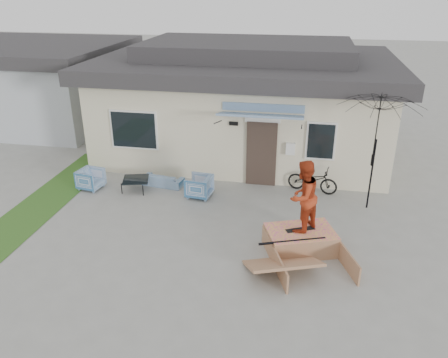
% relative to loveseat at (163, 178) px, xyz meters
% --- Properties ---
extents(ground, '(90.00, 90.00, 0.00)m').
position_rel_loveseat_xyz_m(ground, '(2.09, -3.83, -0.26)').
color(ground, gray).
rests_on(ground, ground).
extents(grass_strip, '(1.40, 8.00, 0.01)m').
position_rel_loveseat_xyz_m(grass_strip, '(-3.11, -1.83, -0.26)').
color(grass_strip, '#2D591F').
rests_on(grass_strip, ground).
extents(house, '(10.80, 8.49, 4.10)m').
position_rel_loveseat_xyz_m(house, '(2.09, 4.16, 1.68)').
color(house, beige).
rests_on(house, ground).
extents(neighbor_house, '(8.60, 7.60, 3.50)m').
position_rel_loveseat_xyz_m(neighbor_house, '(-8.41, 6.17, 1.52)').
color(neighbor_house, '#ABB2BA').
rests_on(neighbor_house, ground).
extents(loveseat, '(1.38, 0.59, 0.52)m').
position_rel_loveseat_xyz_m(loveseat, '(0.00, 0.00, 0.00)').
color(loveseat, '#245E92').
rests_on(loveseat, ground).
extents(armchair_left, '(0.76, 0.79, 0.72)m').
position_rel_loveseat_xyz_m(armchair_left, '(-2.17, -0.67, 0.10)').
color(armchair_left, '#245E92').
rests_on(armchair_left, ground).
extents(armchair_right, '(0.75, 0.79, 0.74)m').
position_rel_loveseat_xyz_m(armchair_right, '(1.34, -0.59, 0.11)').
color(armchair_right, '#245E92').
rests_on(armchair_right, ground).
extents(coffee_table, '(0.96, 0.96, 0.38)m').
position_rel_loveseat_xyz_m(coffee_table, '(-0.72, -0.51, -0.07)').
color(coffee_table, black).
rests_on(coffee_table, ground).
extents(bicycle, '(1.64, 0.87, 0.99)m').
position_rel_loveseat_xyz_m(bicycle, '(4.73, 0.40, 0.24)').
color(bicycle, black).
rests_on(bicycle, ground).
extents(patio_umbrella, '(2.89, 2.78, 2.20)m').
position_rel_loveseat_xyz_m(patio_umbrella, '(6.32, -0.40, 1.49)').
color(patio_umbrella, black).
rests_on(patio_umbrella, ground).
extents(skate_ramp, '(2.25, 2.56, 0.54)m').
position_rel_loveseat_xyz_m(skate_ramp, '(4.47, -3.03, 0.01)').
color(skate_ramp, '#9A6B4A').
rests_on(skate_ramp, ground).
extents(skateboard, '(0.73, 0.48, 0.05)m').
position_rel_loveseat_xyz_m(skateboard, '(4.45, -2.98, 0.30)').
color(skateboard, black).
rests_on(skateboard, skate_ramp).
extents(skater, '(1.04, 1.10, 1.78)m').
position_rel_loveseat_xyz_m(skater, '(4.45, -2.98, 1.21)').
color(skater, '#A83417').
rests_on(skater, skateboard).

